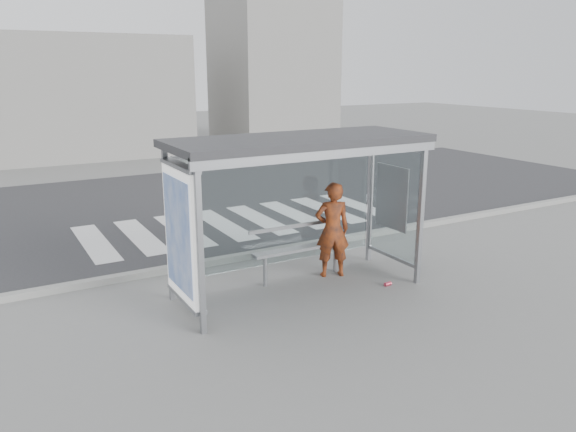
# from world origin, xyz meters

# --- Properties ---
(ground) EXTENTS (80.00, 80.00, 0.00)m
(ground) POSITION_xyz_m (0.00, 0.00, 0.00)
(ground) COLOR slate
(ground) RESTS_ON ground
(road) EXTENTS (30.00, 10.00, 0.01)m
(road) POSITION_xyz_m (0.00, 7.00, 0.00)
(road) COLOR #2C2C2F
(road) RESTS_ON ground
(curb) EXTENTS (30.00, 0.18, 0.12)m
(curb) POSITION_xyz_m (0.00, 1.95, 0.06)
(curb) COLOR gray
(curb) RESTS_ON ground
(crosswalk) EXTENTS (7.55, 3.00, 0.00)m
(crosswalk) POSITION_xyz_m (1.00, 4.50, 0.00)
(crosswalk) COLOR silver
(crosswalk) RESTS_ON ground
(bus_shelter) EXTENTS (4.25, 1.65, 2.62)m
(bus_shelter) POSITION_xyz_m (-0.37, 0.06, 1.98)
(bus_shelter) COLOR gray
(bus_shelter) RESTS_ON ground
(building_center) EXTENTS (8.00, 5.00, 5.00)m
(building_center) POSITION_xyz_m (0.00, 18.00, 2.50)
(building_center) COLOR gray
(building_center) RESTS_ON ground
(building_right) EXTENTS (5.00, 5.00, 7.00)m
(building_right) POSITION_xyz_m (9.00, 18.00, 3.50)
(building_right) COLOR gray
(building_right) RESTS_ON ground
(person) EXTENTS (0.73, 0.60, 1.74)m
(person) POSITION_xyz_m (0.88, 0.34, 0.87)
(person) COLOR red
(person) RESTS_ON ground
(bench) EXTENTS (1.88, 0.32, 0.97)m
(bench) POSITION_xyz_m (0.32, 0.50, 0.57)
(bench) COLOR gray
(bench) RESTS_ON ground
(soda_can) EXTENTS (0.13, 0.08, 0.07)m
(soda_can) POSITION_xyz_m (1.45, -0.57, 0.04)
(soda_can) COLOR #ED455F
(soda_can) RESTS_ON ground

